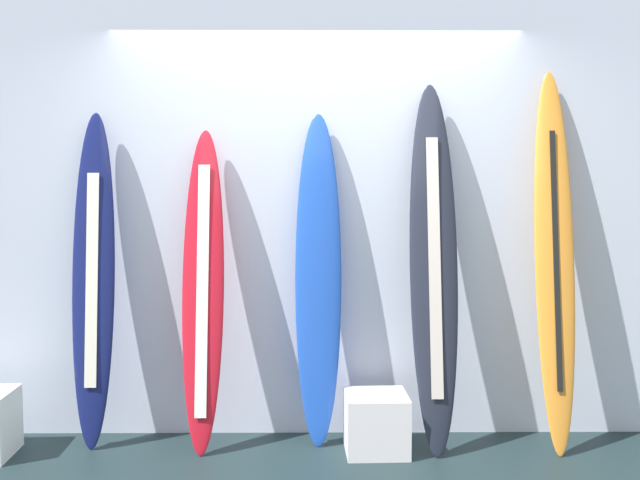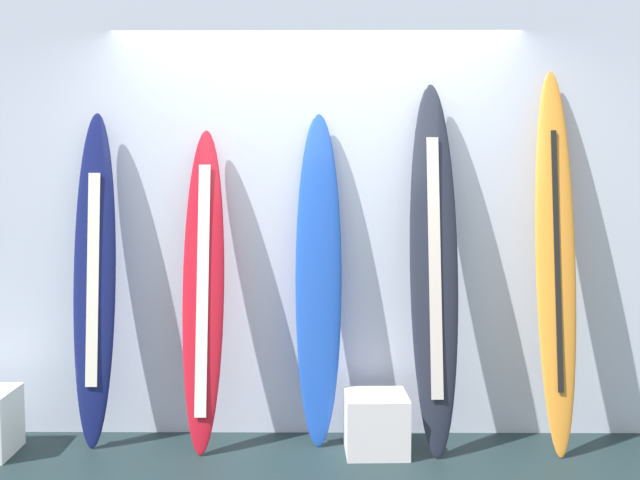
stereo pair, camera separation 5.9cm
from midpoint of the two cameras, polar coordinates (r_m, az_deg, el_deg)
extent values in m
cube|color=silver|center=(4.61, 0.11, 2.30)|extent=(7.20, 0.20, 2.80)
ellipsoid|color=#131A51|center=(4.56, -16.84, -2.95)|extent=(0.26, 0.30, 2.00)
cube|color=#EFE4CD|center=(4.52, -16.98, -2.95)|extent=(0.07, 0.16, 1.26)
cone|color=black|center=(4.68, -16.82, -13.07)|extent=(0.07, 0.08, 0.11)
ellipsoid|color=red|center=(4.36, -8.71, -3.81)|extent=(0.25, 0.40, 1.90)
cube|color=white|center=(4.33, -8.78, -3.79)|extent=(0.07, 0.27, 1.46)
ellipsoid|color=blue|center=(4.38, 0.27, -3.08)|extent=(0.28, 0.28, 1.99)
cone|color=black|center=(4.52, 0.27, -13.53)|extent=(0.07, 0.08, 0.11)
ellipsoid|color=#1F232F|center=(4.32, 9.28, -2.06)|extent=(0.30, 0.45, 2.17)
cube|color=beige|center=(4.29, 9.36, -2.03)|extent=(0.08, 0.27, 1.50)
ellipsoid|color=orange|center=(4.50, 18.29, -1.46)|extent=(0.24, 0.44, 2.25)
cube|color=black|center=(4.47, 18.41, -1.43)|extent=(0.04, 0.27, 1.51)
cube|color=white|center=(4.41, 4.80, -14.07)|extent=(0.37, 0.37, 0.34)
camera|label=1|loc=(0.03, -89.60, 0.03)|focal=40.95mm
camera|label=2|loc=(0.03, 90.40, -0.03)|focal=40.95mm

